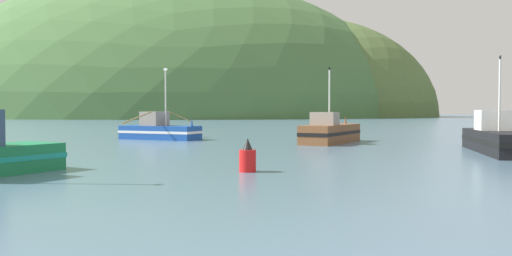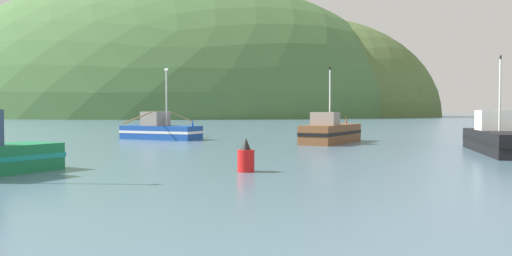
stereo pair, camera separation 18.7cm
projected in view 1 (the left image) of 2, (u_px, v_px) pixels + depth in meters
hill_mid_right at (163, 116)px, 204.73m from camera, size 187.61×150.09×105.33m
hill_far_left at (87, 115)px, 249.06m from camera, size 218.73×174.98×73.20m
hill_far_right at (305, 117)px, 190.18m from camera, size 94.27×75.41×71.88m
fishing_boat_brown at (330, 132)px, 40.22m from camera, size 4.78×8.16×5.88m
fishing_boat_blue at (159, 130)px, 45.02m from camera, size 7.55×9.80×6.18m
fishing_boat_black at (497, 139)px, 31.20m from camera, size 2.66×10.29×5.80m
channel_buoy at (248, 158)px, 21.62m from camera, size 0.71×0.71×1.42m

